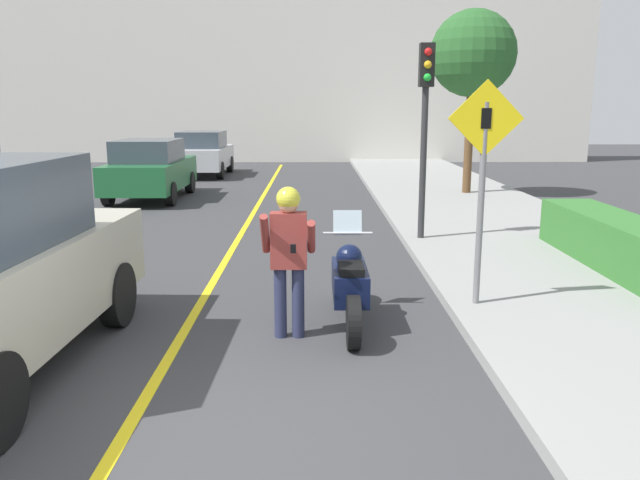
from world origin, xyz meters
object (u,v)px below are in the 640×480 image
Objects in this scene: person_biker at (289,247)px; traffic_light at (425,104)px; motorcycle at (350,284)px; street_tree at (473,54)px; parked_car_silver at (203,153)px; parked_car_green at (150,169)px; crossing_sign at (483,172)px.

traffic_light is at bearing 64.61° from person_biker.
motorcycle is 12.07m from street_tree.
traffic_light reaches higher than parked_car_silver.
person_biker reaches higher than parked_car_green.
parked_car_silver is at bearing 145.61° from street_tree.
parked_car_green is (-4.35, 10.94, -0.19)m from person_biker.
person_biker reaches higher than parked_car_silver.
person_biker is at bearing -147.73° from motorcycle.
traffic_light is at bearing -42.53° from parked_car_green.
parked_car_green reaches higher than motorcycle.
crossing_sign is 4.12m from traffic_light.
person_biker is 2.56m from crossing_sign.
parked_car_green is (-6.67, 10.14, -0.93)m from crossing_sign.
traffic_light is 13.98m from parked_car_silver.
motorcycle is 0.51× the size of parked_car_green.
crossing_sign is 12.17m from parked_car_green.
parked_car_green is at bearing 137.47° from traffic_light.
traffic_light is 0.84× the size of parked_car_silver.
person_biker reaches higher than motorcycle.
motorcycle is 1.26× the size of person_biker.
crossing_sign is at bearing -89.69° from traffic_light.
crossing_sign is 0.54× the size of street_tree.
crossing_sign is 10.97m from street_tree.
traffic_light reaches higher than person_biker.
traffic_light is (-0.02, 4.04, 0.82)m from crossing_sign.
motorcycle is 0.61× the size of traffic_light.
street_tree is 1.21× the size of parked_car_silver.
street_tree is (2.38, 10.47, 2.21)m from crossing_sign.
street_tree reaches higher than parked_car_green.
traffic_light reaches higher than parked_car_green.
parked_car_green is at bearing 115.71° from motorcycle.
motorcycle is 0.51× the size of parked_car_silver.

